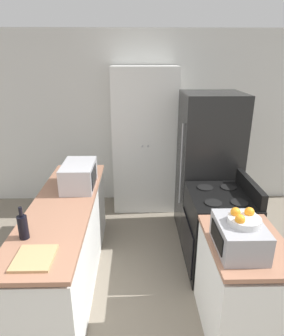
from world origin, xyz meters
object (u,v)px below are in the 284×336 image
microwave (79,175)px  stove (218,231)px  pantry_cabinet (145,141)px  wine_bottle (23,226)px  fruit_bowl (243,219)px  toaster_oven (239,236)px  refrigerator (208,166)px

microwave → stove: bearing=-9.2°
pantry_cabinet → wine_bottle: 2.45m
stove → fruit_bowl: 1.16m
stove → wine_bottle: (-1.76, -0.73, 0.54)m
pantry_cabinet → microwave: pantry_cabinet is taller
wine_bottle → fruit_bowl: 1.66m
wine_bottle → toaster_oven: size_ratio=0.61×
stove → toaster_oven: bearing=-98.1°
stove → toaster_oven: 1.07m
refrigerator → stove: bearing=-92.4°
wine_bottle → microwave: bearing=74.7°
fruit_bowl → microwave: bearing=139.8°
fruit_bowl → wine_bottle: bearing=173.5°
toaster_oven → fruit_bowl: 0.15m
stove → microwave: microwave is taller
stove → microwave: bearing=170.8°
pantry_cabinet → microwave: size_ratio=4.03×
pantry_cabinet → fruit_bowl: (0.63, -2.42, 0.09)m
pantry_cabinet → stove: 1.78m
stove → microwave: 1.62m
pantry_cabinet → wine_bottle: (-1.01, -2.23, -0.07)m
refrigerator → toaster_oven: 1.70m
stove → pantry_cabinet: bearing=116.6°
stove → refrigerator: (0.03, 0.77, 0.47)m
pantry_cabinet → microwave: bearing=-120.8°
microwave → wine_bottle: (-0.27, -0.98, -0.03)m
pantry_cabinet → refrigerator: (0.78, -0.72, -0.14)m
stove → microwave: size_ratio=2.00×
toaster_oven → stove: bearing=81.9°
microwave → fruit_bowl: bearing=-40.2°
stove → refrigerator: bearing=87.6°
pantry_cabinet → stove: (0.75, -1.50, -0.60)m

